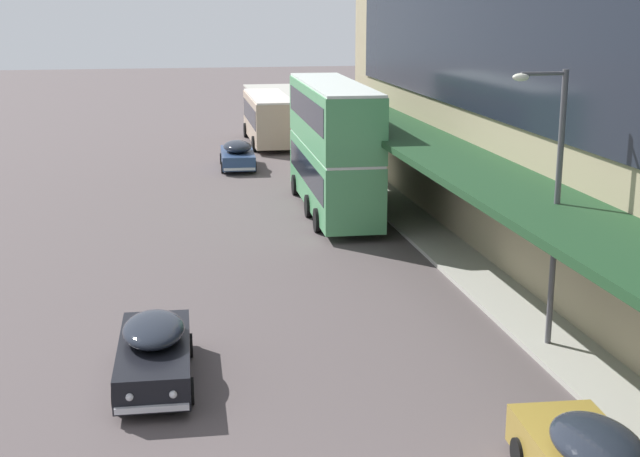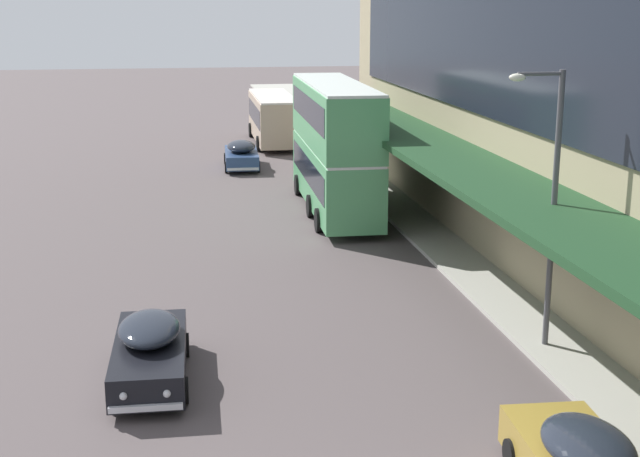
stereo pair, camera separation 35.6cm
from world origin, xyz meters
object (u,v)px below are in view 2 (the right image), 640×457
at_px(transit_bus_kerbside_rear, 335,143).
at_px(street_lamp, 549,191).
at_px(transit_bus_kerbside_front, 273,116).
at_px(sedan_lead_mid, 150,350).
at_px(sedan_second_near, 241,154).

height_order(transit_bus_kerbside_rear, street_lamp, street_lamp).
xyz_separation_m(transit_bus_kerbside_rear, street_lamp, (2.53, -17.15, 1.30)).
distance_m(transit_bus_kerbside_front, street_lamp, 37.70).
height_order(sedan_lead_mid, sedan_second_near, sedan_second_near).
height_order(sedan_second_near, street_lamp, street_lamp).
bearing_deg(transit_bus_kerbside_rear, sedan_lead_mid, -114.38).
xyz_separation_m(sedan_lead_mid, street_lamp, (10.42, 0.27, 3.65)).
bearing_deg(transit_bus_kerbside_front, sedan_second_near, -108.21).
height_order(transit_bus_kerbside_front, street_lamp, street_lamp).
bearing_deg(transit_bus_kerbside_rear, transit_bus_kerbside_front, 91.07).
bearing_deg(street_lamp, sedan_second_near, 101.34).
bearing_deg(sedan_second_near, sedan_lead_mid, -99.09).
bearing_deg(transit_bus_kerbside_rear, sedan_second_near, 105.56).
distance_m(transit_bus_kerbside_rear, sedan_lead_mid, 19.27).
bearing_deg(sedan_lead_mid, sedan_second_near, 80.91).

